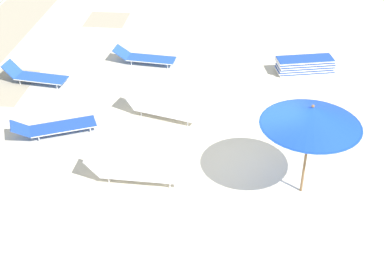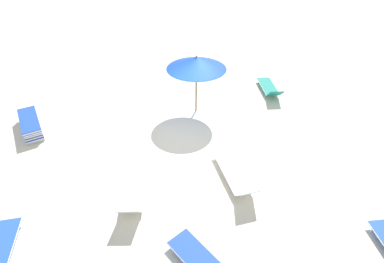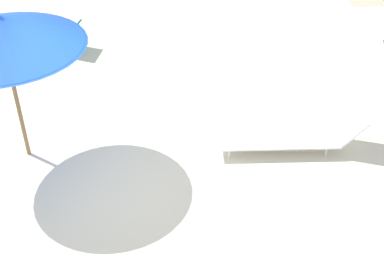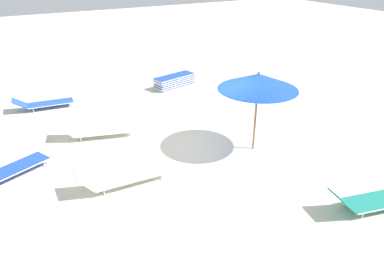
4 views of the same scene
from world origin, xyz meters
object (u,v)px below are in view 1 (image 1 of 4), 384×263
beach_umbrella (312,116)px  sun_lounger_mid_beach_pair_a (35,76)px  sun_lounger_mid_beach_solo (160,108)px  sun_lounger_under_umbrella (132,171)px  lounger_stack (305,65)px  sun_lounger_beside_umbrella (144,57)px  sun_lounger_mid_beach_pair_b (54,127)px

beach_umbrella → sun_lounger_mid_beach_pair_a: 9.37m
sun_lounger_mid_beach_solo → sun_lounger_under_umbrella: bearing=-168.9°
lounger_stack → sun_lounger_under_umbrella: (-6.05, 4.53, -0.03)m
sun_lounger_beside_umbrella → sun_lounger_mid_beach_solo: 3.42m
lounger_stack → sun_lounger_beside_umbrella: (0.13, 5.32, -0.04)m
lounger_stack → sun_lounger_mid_beach_pair_b: size_ratio=0.87×
lounger_stack → sun_lounger_under_umbrella: bearing=129.9°
sun_lounger_under_umbrella → sun_lounger_mid_beach_pair_b: 2.99m
sun_lounger_under_umbrella → sun_lounger_mid_beach_solo: bearing=-3.2°
beach_umbrella → sun_lounger_mid_beach_pair_a: bearing=60.3°
beach_umbrella → sun_lounger_beside_umbrella: bearing=37.5°
lounger_stack → sun_lounger_beside_umbrella: bearing=75.3°
beach_umbrella → sun_lounger_mid_beach_solo: (2.99, 3.76, -1.82)m
sun_lounger_mid_beach_pair_a → sun_lounger_mid_beach_pair_b: 3.17m
sun_lounger_under_umbrella → sun_lounger_beside_umbrella: 6.23m
sun_lounger_mid_beach_solo → sun_lounger_mid_beach_pair_b: bearing=130.1°
beach_umbrella → sun_lounger_beside_umbrella: 8.08m
lounger_stack → sun_lounger_beside_umbrella: size_ratio=0.93×
lounger_stack → sun_lounger_under_umbrella: sun_lounger_under_umbrella is taller
beach_umbrella → sun_lounger_beside_umbrella: size_ratio=1.10×
sun_lounger_beside_umbrella → sun_lounger_mid_beach_pair_a: bearing=123.8°
beach_umbrella → sun_lounger_mid_beach_pair_b: size_ratio=1.03×
lounger_stack → sun_lounger_mid_beach_pair_b: 8.23m
sun_lounger_under_umbrella → sun_lounger_mid_beach_pair_b: sun_lounger_under_umbrella is taller
sun_lounger_mid_beach_solo → beach_umbrella: bearing=-112.7°
beach_umbrella → sun_lounger_under_umbrella: beach_umbrella is taller
sun_lounger_beside_umbrella → beach_umbrella: bearing=-136.7°
lounger_stack → sun_lounger_mid_beach_solo: bearing=112.9°
sun_lounger_beside_umbrella → sun_lounger_mid_beach_pair_b: 4.78m
sun_lounger_under_umbrella → sun_lounger_beside_umbrella: sun_lounger_under_umbrella is taller
sun_lounger_under_umbrella → sun_lounger_beside_umbrella: bearing=8.9°
sun_lounger_mid_beach_solo → sun_lounger_mid_beach_pair_a: bearing=85.6°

